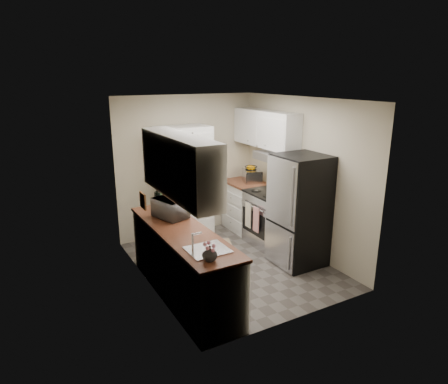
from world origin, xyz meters
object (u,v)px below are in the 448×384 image
object	(u,v)px
electric_range	(270,217)
microwave	(171,208)
refrigerator	(300,210)
pantry_cabinet	(184,184)
toaster_oven	(252,176)
wine_bottle	(157,199)

from	to	relation	value
electric_range	microwave	distance (m)	2.02
refrigerator	microwave	world-z (taller)	refrigerator
pantry_cabinet	toaster_oven	distance (m)	1.30
pantry_cabinet	wine_bottle	world-z (taller)	pantry_cabinet
pantry_cabinet	wine_bottle	bearing A→B (deg)	-132.70
electric_range	toaster_oven	xyz separation A→B (m)	(0.12, 0.76, 0.56)
pantry_cabinet	toaster_oven	bearing A→B (deg)	-7.48
refrigerator	wine_bottle	bearing A→B (deg)	155.64
refrigerator	microwave	bearing A→B (deg)	165.58
microwave	toaster_oven	bearing A→B (deg)	-78.98
electric_range	wine_bottle	size ratio (longest dim) A/B	3.29
refrigerator	microwave	size ratio (longest dim) A/B	3.54
electric_range	microwave	xyz separation A→B (m)	(-1.91, -0.32, 0.57)
refrigerator	toaster_oven	size ratio (longest dim) A/B	4.34
pantry_cabinet	toaster_oven	world-z (taller)	pantry_cabinet
electric_range	toaster_oven	bearing A→B (deg)	81.32
refrigerator	toaster_oven	bearing A→B (deg)	84.49
refrigerator	microwave	xyz separation A→B (m)	(-1.88, 0.48, 0.20)
wine_bottle	toaster_oven	bearing A→B (deg)	18.21
microwave	toaster_oven	distance (m)	2.29
toaster_oven	microwave	bearing A→B (deg)	-131.83
pantry_cabinet	refrigerator	size ratio (longest dim) A/B	1.18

